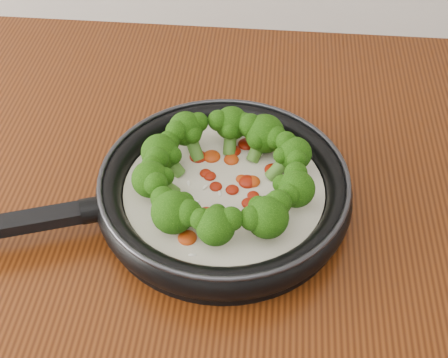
{
  "coord_description": "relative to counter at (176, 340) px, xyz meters",
  "views": [
    {
      "loc": [
        0.15,
        0.49,
        1.5
      ],
      "look_at": [
        0.1,
        1.04,
        0.95
      ],
      "focal_mm": 49.23,
      "sensor_mm": 36.0,
      "label": 1
    }
  ],
  "objects": [
    {
      "name": "counter",
      "position": [
        0.0,
        0.0,
        0.0
      ],
      "size": [
        1.6,
        0.8,
        0.9
      ],
      "primitive_type": "cube",
      "color": "#341305",
      "rests_on": "ground"
    },
    {
      "name": "skillet",
      "position": [
        0.09,
        -0.06,
        0.49
      ],
      "size": [
        0.54,
        0.42,
        0.09
      ],
      "color": "black",
      "rests_on": "counter"
    }
  ]
}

